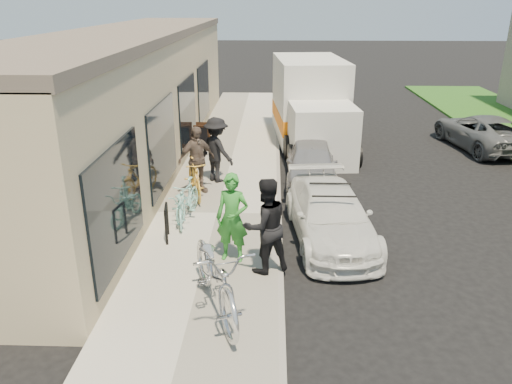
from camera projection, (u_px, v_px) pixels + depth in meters
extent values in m
plane|color=black|center=(304.00, 283.00, 9.62)|extent=(120.00, 120.00, 0.00)
cube|color=#B1AC9F|center=(217.00, 215.00, 12.45)|extent=(3.00, 34.00, 0.15)
cube|color=gray|center=(279.00, 217.00, 12.41)|extent=(0.12, 34.00, 0.13)
cube|color=#CDB88E|center=(134.00, 100.00, 16.52)|extent=(3.50, 20.00, 4.00)
cube|color=#65594C|center=(128.00, 34.00, 15.76)|extent=(3.60, 20.00, 0.25)
cube|color=black|center=(117.00, 205.00, 9.16)|extent=(0.06, 3.00, 2.20)
cube|color=black|center=(163.00, 145.00, 12.88)|extent=(0.06, 3.00, 2.20)
cube|color=black|center=(188.00, 112.00, 16.61)|extent=(0.06, 3.00, 2.20)
cube|color=black|center=(204.00, 91.00, 20.33)|extent=(0.06, 3.00, 2.20)
cylinder|color=black|center=(166.00, 228.00, 10.69)|extent=(0.05, 0.05, 0.77)
cylinder|color=black|center=(167.00, 219.00, 11.16)|extent=(0.05, 0.05, 0.77)
cylinder|color=black|center=(166.00, 207.00, 10.79)|extent=(0.13, 0.51, 0.05)
cube|color=black|center=(202.00, 137.00, 17.51)|extent=(0.54, 0.24, 0.88)
cube|color=black|center=(203.00, 135.00, 17.81)|extent=(0.54, 0.24, 0.88)
cube|color=black|center=(202.00, 136.00, 17.46)|extent=(0.43, 0.16, 0.63)
imported|color=white|center=(330.00, 215.00, 11.21)|extent=(2.07, 4.25, 1.19)
cylinder|color=black|center=(334.00, 197.00, 10.57)|extent=(0.94, 0.04, 0.04)
cylinder|color=black|center=(330.00, 184.00, 11.31)|extent=(0.94, 0.04, 0.04)
imported|color=#949398|center=(311.00, 163.00, 14.68)|extent=(1.60, 3.67, 1.23)
cube|color=silver|center=(322.00, 135.00, 16.24)|extent=(2.23, 2.23, 1.95)
cube|color=black|center=(323.00, 123.00, 16.09)|extent=(1.90, 0.23, 0.92)
cube|color=silver|center=(309.00, 99.00, 18.89)|extent=(2.73, 4.51, 2.98)
cube|color=orange|center=(308.00, 116.00, 19.13)|extent=(2.75, 4.53, 0.57)
cylinder|color=black|center=(292.00, 157.00, 15.92)|extent=(0.33, 0.84, 0.82)
cylinder|color=black|center=(356.00, 156.00, 16.02)|extent=(0.33, 0.84, 0.82)
cylinder|color=black|center=(288.00, 147.00, 16.97)|extent=(0.33, 0.84, 0.82)
cylinder|color=black|center=(348.00, 146.00, 17.07)|extent=(0.33, 0.84, 0.82)
cylinder|color=black|center=(278.00, 121.00, 20.60)|extent=(0.33, 0.84, 0.82)
cylinder|color=black|center=(327.00, 120.00, 20.71)|extent=(0.33, 0.84, 0.82)
imported|color=#545659|center=(482.00, 131.00, 18.14)|extent=(2.70, 4.70, 1.23)
imported|color=silver|center=(216.00, 274.00, 8.32)|extent=(1.77, 2.77, 1.37)
imported|color=#2E882D|center=(232.00, 218.00, 9.90)|extent=(0.75, 0.59, 1.84)
imported|color=black|center=(265.00, 226.00, 9.48)|extent=(1.16, 1.07, 1.91)
imported|color=#92DAD0|center=(187.00, 199.00, 12.02)|extent=(0.71, 1.62, 0.94)
imported|color=#92DAD0|center=(180.00, 206.00, 11.78)|extent=(0.83, 1.59, 0.79)
imported|color=gold|center=(194.00, 178.00, 13.26)|extent=(1.03, 1.83, 1.06)
imported|color=black|center=(216.00, 150.00, 14.27)|extent=(1.37, 1.33, 1.88)
imported|color=brown|center=(197.00, 160.00, 13.43)|extent=(1.13, 1.02, 1.85)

